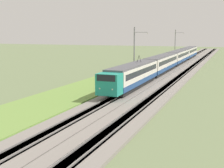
{
  "coord_description": "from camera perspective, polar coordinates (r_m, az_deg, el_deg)",
  "views": [
    {
      "loc": [
        -4.12,
        -14.04,
        8.48
      ],
      "look_at": [
        31.72,
        0.0,
        2.19
      ],
      "focal_mm": 50.0,
      "sensor_mm": 36.0,
      "label": 1
    }
  ],
  "objects": [
    {
      "name": "passenger_train",
      "position": [
        76.65,
        10.8,
        4.51
      ],
      "size": [
        82.01,
        2.99,
        4.98
      ],
      "rotation": [
        0.0,
        0.0,
        3.14
      ],
      "color": "teal",
      "rests_on": "ground"
    },
    {
      "name": "ballast_main",
      "position": [
        56.53,
        6.77,
        0.75
      ],
      "size": [
        240.0,
        4.4,
        0.3
      ],
      "color": "gray",
      "rests_on": "ground"
    },
    {
      "name": "ballast_adjacent",
      "position": [
        55.58,
        11.28,
        0.48
      ],
      "size": [
        240.0,
        4.4,
        0.3
      ],
      "color": "gray",
      "rests_on": "ground"
    },
    {
      "name": "grass_verge",
      "position": [
        58.69,
        0.09,
        1.04
      ],
      "size": [
        240.0,
        8.31,
        0.12
      ],
      "color": "olive",
      "rests_on": "ground"
    },
    {
      "name": "track_main",
      "position": [
        56.53,
        6.77,
        0.76
      ],
      "size": [
        240.0,
        1.57,
        0.45
      ],
      "color": "#4C4238",
      "rests_on": "ground"
    },
    {
      "name": "track_adjacent",
      "position": [
        55.58,
        11.28,
        0.49
      ],
      "size": [
        240.0,
        1.57,
        0.45
      ],
      "color": "#4C4238",
      "rests_on": "ground"
    },
    {
      "name": "catenary_mast_mid",
      "position": [
        56.05,
        4.13,
        5.61
      ],
      "size": [
        0.22,
        2.56,
        9.53
      ],
      "color": "slate",
      "rests_on": "ground"
    },
    {
      "name": "catenary_mast_far",
      "position": [
        95.89,
        11.48,
        6.97
      ],
      "size": [
        0.22,
        2.56,
        9.53
      ],
      "color": "slate",
      "rests_on": "ground"
    }
  ]
}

